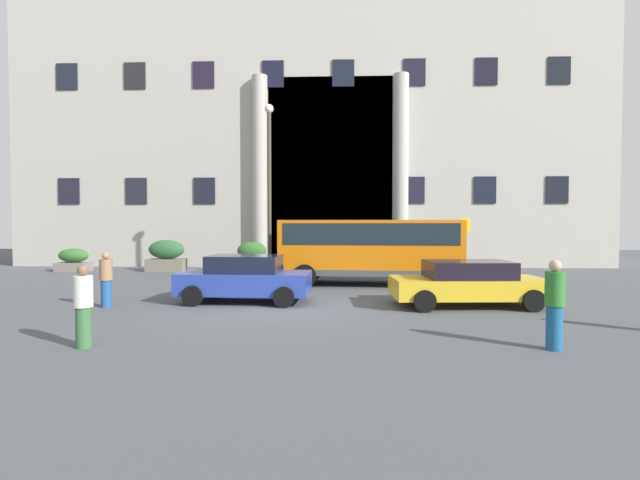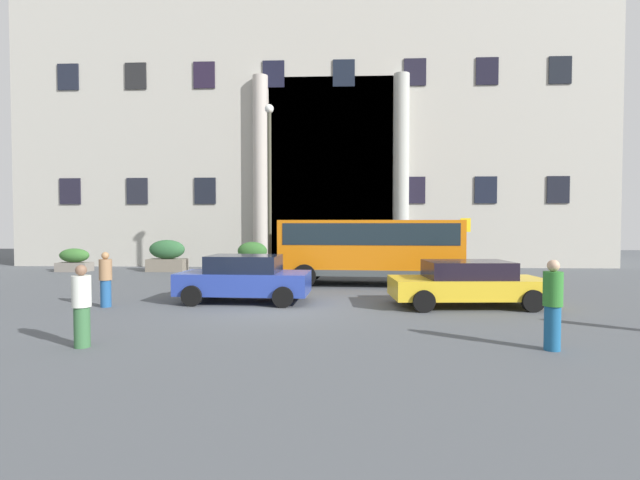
{
  "view_description": "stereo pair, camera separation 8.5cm",
  "coord_description": "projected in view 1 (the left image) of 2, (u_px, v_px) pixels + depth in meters",
  "views": [
    {
      "loc": [
        1.69,
        -13.26,
        2.42
      ],
      "look_at": [
        0.94,
        6.04,
        1.78
      ],
      "focal_mm": 26.13,
      "sensor_mm": 36.0,
      "label": 1
    },
    {
      "loc": [
        1.77,
        -13.25,
        2.42
      ],
      "look_at": [
        0.94,
        6.04,
        1.78
      ],
      "focal_mm": 26.13,
      "sensor_mm": 36.0,
      "label": 2
    }
  ],
  "objects": [
    {
      "name": "ground_plane",
      "position": [
        279.0,
        311.0,
        13.39
      ],
      "size": [
        80.0,
        64.0,
        0.12
      ],
      "primitive_type": "cube",
      "color": "#4B4F54"
    },
    {
      "name": "office_building_facade",
      "position": [
        313.0,
        111.0,
        30.51
      ],
      "size": [
        34.44,
        9.68,
        19.74
      ],
      "color": "#ACAA9F",
      "rests_on": "ground_plane"
    },
    {
      "name": "orange_minibus",
      "position": [
        370.0,
        246.0,
        18.71
      ],
      "size": [
        7.24,
        3.05,
        2.6
      ],
      "rotation": [
        0.0,
        0.0,
        -0.06
      ],
      "color": "orange",
      "rests_on": "ground_plane"
    },
    {
      "name": "bus_stop_sign",
      "position": [
        465.0,
        242.0,
        20.35
      ],
      "size": [
        0.44,
        0.08,
        2.7
      ],
      "color": "#999113",
      "rests_on": "ground_plane"
    },
    {
      "name": "hedge_planter_entrance_left",
      "position": [
        73.0,
        260.0,
        23.96
      ],
      "size": [
        1.61,
        0.9,
        1.19
      ],
      "color": "slate",
      "rests_on": "ground_plane"
    },
    {
      "name": "hedge_planter_west",
      "position": [
        252.0,
        257.0,
        24.08
      ],
      "size": [
        1.6,
        0.97,
        1.53
      ],
      "color": "#64665B",
      "rests_on": "ground_plane"
    },
    {
      "name": "hedge_planter_entrance_right",
      "position": [
        166.0,
        256.0,
        24.07
      ],
      "size": [
        1.93,
        0.99,
        1.63
      ],
      "color": "#72695B",
      "rests_on": "ground_plane"
    },
    {
      "name": "parked_sedan_second",
      "position": [
        468.0,
        283.0,
        13.77
      ],
      "size": [
        4.55,
        2.27,
        1.35
      ],
      "rotation": [
        0.0,
        0.0,
        0.06
      ],
      "color": "gold",
      "rests_on": "ground_plane"
    },
    {
      "name": "parked_compact_extra",
      "position": [
        245.0,
        278.0,
        14.51
      ],
      "size": [
        4.1,
        2.11,
        1.46
      ],
      "rotation": [
        0.0,
        0.0,
        -0.05
      ],
      "color": "#273D9B",
      "rests_on": "ground_plane"
    },
    {
      "name": "scooter_by_planter",
      "position": [
        262.0,
        280.0,
        16.47
      ],
      "size": [
        1.94,
        0.75,
        0.89
      ],
      "rotation": [
        0.0,
        0.0,
        -0.28
      ],
      "color": "black",
      "rests_on": "ground_plane"
    },
    {
      "name": "pedestrian_woman_dark_dress",
      "position": [
        555.0,
        304.0,
        8.95
      ],
      "size": [
        0.36,
        0.36,
        1.75
      ],
      "rotation": [
        0.0,
        0.0,
        4.77
      ],
      "color": "#1A5686",
      "rests_on": "ground_plane"
    },
    {
      "name": "pedestrian_man_red_shirt",
      "position": [
        106.0,
        280.0,
        13.61
      ],
      "size": [
        0.36,
        0.36,
        1.62
      ],
      "rotation": [
        0.0,
        0.0,
        5.61
      ],
      "color": "#1F4E85",
      "rests_on": "ground_plane"
    },
    {
      "name": "pedestrian_woman_with_bag",
      "position": [
        83.0,
        306.0,
        9.14
      ],
      "size": [
        0.36,
        0.36,
        1.63
      ],
      "rotation": [
        0.0,
        0.0,
        6.06
      ],
      "color": "#34653A",
      "rests_on": "ground_plane"
    },
    {
      "name": "lamppost_plaza_centre",
      "position": [
        269.0,
        178.0,
        20.82
      ],
      "size": [
        0.4,
        0.4,
        7.78
      ],
      "color": "#3E3E30",
      "rests_on": "ground_plane"
    }
  ]
}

